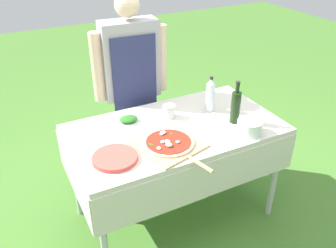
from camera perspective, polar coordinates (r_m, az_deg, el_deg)
name	(u,v)px	position (r m, az deg, el deg)	size (l,w,h in m)	color
ground_plane	(174,212)	(2.96, 1.02, -13.97)	(12.00, 12.00, 0.00)	#477A2D
prep_table	(175,138)	(2.51, 1.17, -2.23)	(1.48, 0.83, 0.81)	beige
person_cook	(131,78)	(2.87, -5.92, 7.30)	(0.60, 0.23, 1.61)	#333D56
pizza_on_peel	(169,144)	(2.26, 0.21, -3.17)	(0.46, 0.60, 0.06)	tan
oil_bottle	(236,106)	(2.51, 10.78, 2.79)	(0.07, 0.07, 0.31)	black
water_bottle	(210,95)	(2.64, 6.83, 4.67)	(0.07, 0.07, 0.27)	silver
herb_container	(128,119)	(2.53, -6.37, 0.73)	(0.16, 0.13, 0.04)	silver
mixing_tub	(250,127)	(2.44, 12.95, -0.45)	(0.17, 0.17, 0.09)	silver
plate_stack	(115,158)	(2.16, -8.51, -5.38)	(0.28, 0.28, 0.02)	#DB4C42
sauce_jar	(169,112)	(2.57, 0.17, 1.98)	(0.09, 0.09, 0.09)	silver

